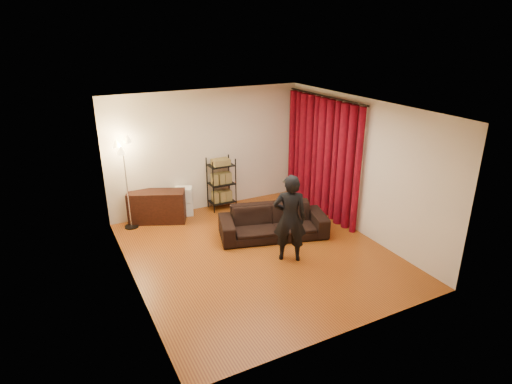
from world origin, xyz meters
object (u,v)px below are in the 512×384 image
wire_shelf (221,183)px  floor_lamp (127,185)px  sofa (273,222)px  media_cabinet (157,207)px  storage_boxes (184,201)px  person (290,218)px

wire_shelf → floor_lamp: 2.13m
wire_shelf → floor_lamp: (-2.09, -0.08, 0.35)m
sofa → media_cabinet: size_ratio=1.78×
floor_lamp → storage_boxes: bearing=5.4°
media_cabinet → person: bearing=-33.6°
sofa → person: (-0.18, -0.91, 0.50)m
sofa → wire_shelf: wire_shelf is taller
media_cabinet → sofa: bearing=-19.0°
storage_boxes → media_cabinet: bearing=-172.4°
media_cabinet → wire_shelf: size_ratio=0.99×
person → floor_lamp: size_ratio=0.84×
wire_shelf → floor_lamp: size_ratio=0.63×
person → storage_boxes: bearing=-38.5°
media_cabinet → floor_lamp: floor_lamp is taller
media_cabinet → wire_shelf: 1.54m
person → floor_lamp: floor_lamp is taller
person → floor_lamp: 3.46m
media_cabinet → wire_shelf: bearing=25.8°
sofa → storage_boxes: (-1.23, 1.82, 0.01)m
person → storage_boxes: 2.97m
floor_lamp → media_cabinet: bearing=2.9°
sofa → media_cabinet: 2.55m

